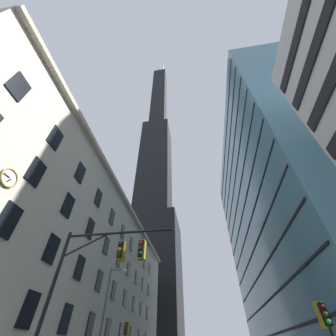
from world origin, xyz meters
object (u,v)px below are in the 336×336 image
Objects in this scene: traffic_signal_mast at (102,267)px; traffic_light_near_right at (325,319)px; street_lamppost at (107,307)px; traffic_light_far_left at (126,332)px.

traffic_signal_mast is 11.20m from traffic_light_near_right.
traffic_signal_mast is 12.34m from street_lamppost.
street_lamppost is (-1.90, -0.90, 1.85)m from traffic_light_far_left.
street_lamppost reaches higher than traffic_light_near_right.
street_lamppost is at bearing 109.84° from traffic_signal_mast.
street_lamppost is at bearing 145.94° from traffic_light_near_right.
street_lamppost is (-15.03, 10.16, 2.27)m from traffic_light_near_right.
street_lamppost is (-4.19, 11.61, -0.11)m from traffic_signal_mast.
traffic_signal_mast is 12.87m from traffic_light_far_left.
traffic_light_near_right is (10.84, 1.44, -2.38)m from traffic_signal_mast.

